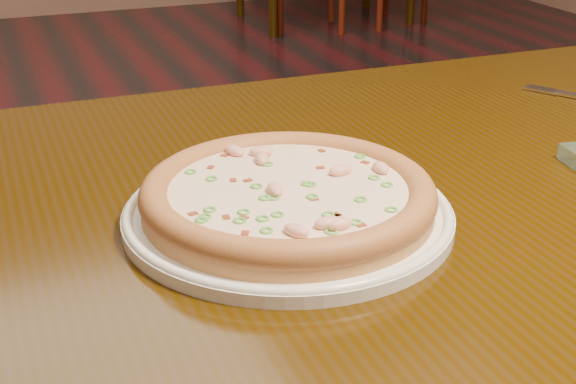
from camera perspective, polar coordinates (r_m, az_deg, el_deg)
name	(u,v)px	position (r m, az deg, el deg)	size (l,w,h in m)	color
hero_table	(373,265)	(0.89, 6.05, -5.19)	(1.20, 0.80, 0.75)	black
plate	(288,213)	(0.75, 0.00, -1.48)	(0.31, 0.31, 0.02)	white
pizza	(288,195)	(0.75, 0.01, -0.21)	(0.28, 0.28, 0.03)	tan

